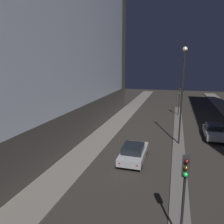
{
  "coord_description": "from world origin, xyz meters",
  "views": [
    {
      "loc": [
        -0.61,
        -5.09,
        8.15
      ],
      "look_at": [
        -6.68,
        15.6,
        3.37
      ],
      "focal_mm": 35.0,
      "sensor_mm": 36.0,
      "label": 1
    }
  ],
  "objects": [
    {
      "name": "street_lamp",
      "position": [
        0.0,
        17.28,
        6.12
      ],
      "size": [
        0.46,
        0.46,
        9.61
      ],
      "color": "black",
      "rests_on": "median_strip"
    },
    {
      "name": "building_left",
      "position": [
        -12.74,
        17.32,
        11.4
      ],
      "size": [
        6.01,
        34.64,
        22.78
      ],
      "color": "#4C4742",
      "rests_on": "ground"
    },
    {
      "name": "traffic_light_mid",
      "position": [
        0.0,
        30.77,
        3.23
      ],
      "size": [
        0.32,
        0.42,
        4.23
      ],
      "color": "black",
      "rests_on": "median_strip"
    },
    {
      "name": "median_strip",
      "position": [
        0.0,
        19.19,
        0.06
      ],
      "size": [
        1.14,
        36.37,
        0.11
      ],
      "color": "#66605B",
      "rests_on": "ground"
    },
    {
      "name": "car_right_lane",
      "position": [
        3.75,
        20.38,
        0.79
      ],
      "size": [
        1.94,
        4.39,
        1.57
      ],
      "color": "#B2B2B7",
      "rests_on": "ground"
    },
    {
      "name": "traffic_light_near",
      "position": [
        0.0,
        3.97,
        3.23
      ],
      "size": [
        0.32,
        0.42,
        4.23
      ],
      "color": "black",
      "rests_on": "median_strip"
    },
    {
      "name": "car_left_lane",
      "position": [
        -3.75,
        12.2,
        0.76
      ],
      "size": [
        1.95,
        4.65,
        1.5
      ],
      "color": "#B2B2B7",
      "rests_on": "ground"
    }
  ]
}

